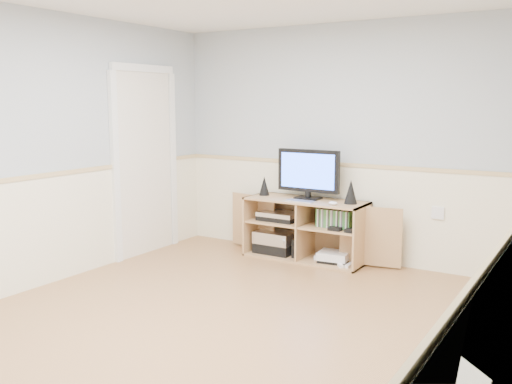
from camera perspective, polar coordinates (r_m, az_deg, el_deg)
room at (r=4.30m, az=-2.82°, el=2.78°), size 4.04×4.54×2.54m
media_cabinet at (r=6.21m, az=5.21°, el=-3.58°), size 2.04×0.49×0.65m
monitor at (r=6.10m, az=5.26°, el=1.98°), size 0.71×0.18×0.53m
speaker_left at (r=6.35m, az=0.83°, el=0.63°), size 0.12×0.12×0.21m
speaker_right at (r=5.89m, az=9.46°, el=0.02°), size 0.13×0.13×0.25m
keyboard at (r=5.97m, az=4.48°, el=-0.91°), size 0.32×0.14×0.01m
mouse at (r=5.81m, az=7.72°, el=-1.12°), size 0.10×0.07×0.04m
av_components at (r=6.34m, az=2.13°, el=-4.34°), size 0.51×0.32×0.47m
game_consoles at (r=6.07m, az=7.73°, el=-6.46°), size 0.46×0.30×0.11m
game_cases at (r=5.96m, az=7.89°, el=-2.65°), size 0.38×0.14×0.19m
wall_outlet at (r=5.89m, az=17.74°, el=-2.00°), size 0.12×0.03×0.12m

